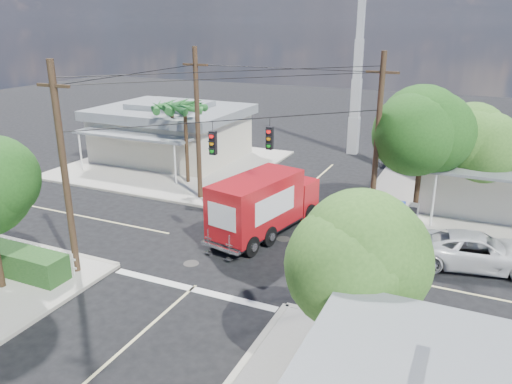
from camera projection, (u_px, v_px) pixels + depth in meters
The scene contains 17 objects.
ground at pixel (239, 247), 23.99m from camera, with size 120.00×120.00×0.00m, color black.
sidewalk_ne at pixel (489, 207), 29.05m from camera, with size 14.12×14.12×0.14m.
sidewalk_nw at pixel (174, 164), 37.59m from camera, with size 14.12×14.12×0.14m.
road_markings at pixel (224, 260), 22.72m from camera, with size 32.00×32.00×0.01m.
building_nw at pixel (171, 131), 38.69m from camera, with size 10.80×10.20×4.30m.
radio_tower at pixel (357, 84), 39.15m from camera, with size 0.80×0.80×17.00m.
tree_ne_front at pixel (423, 136), 25.42m from camera, with size 4.21×4.14×6.66m.
tree_ne_back at pixel (478, 143), 26.48m from camera, with size 3.77×3.66×5.82m.
tree_se at pixel (348, 263), 13.69m from camera, with size 3.67×3.54×5.62m.
palm_nw_front at pixel (185, 108), 31.74m from camera, with size 3.01×3.08×5.59m.
palm_nw_back at pixel (172, 108), 33.94m from camera, with size 3.01×3.08×5.19m.
utility_poles at pixel (223, 142), 24.47m from camera, with size 12.00×10.68×9.00m.
picket_fence at pixel (24, 252), 22.01m from camera, with size 5.94×0.06×1.00m.
hedge_sw at pixel (6, 258), 21.40m from camera, with size 6.20×1.20×1.10m, color #194017.
vending_boxes at pixel (400, 212), 26.55m from camera, with size 1.90×0.50×1.10m.
delivery_truck at pixel (264, 204), 25.06m from camera, with size 3.62×7.56×3.15m.
parked_car at pixel (477, 251), 21.90m from camera, with size 2.54×5.50×1.53m, color silver.
Camera 1 is at (9.81, -19.49, 10.35)m, focal length 35.00 mm.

